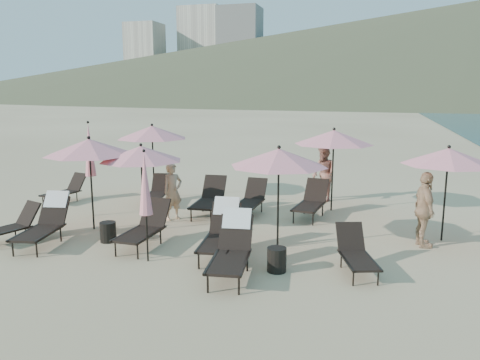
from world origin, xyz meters
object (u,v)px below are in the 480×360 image
(lounger_7, at_px, (158,191))
(lounger_0, at_px, (11,225))
(umbrella_open_0, at_px, (89,147))
(umbrella_open_5, at_px, (448,156))
(beachgoer_a, at_px, (173,191))
(umbrella_open_2, at_px, (279,158))
(lounger_1, at_px, (45,221))
(lounger_8, at_px, (209,198))
(lounger_5, at_px, (356,253))
(side_table_0, at_px, (108,232))
(lounger_4, at_px, (221,230))
(umbrella_closed_1, at_px, (90,150))
(side_table_1, at_px, (277,260))
(umbrella_open_3, at_px, (152,132))
(umbrella_open_4, at_px, (334,137))
(lounger_2, at_px, (144,227))
(lounger_10, at_px, (311,201))
(beachgoer_b, at_px, (324,174))
(lounger_9, at_px, (251,199))
(lounger_3, at_px, (232,247))
(umbrella_open_1, at_px, (141,154))
(lounger_6, at_px, (66,190))
(beachgoer_c, at_px, (424,210))

(lounger_7, bearing_deg, lounger_0, -122.79)
(umbrella_open_0, height_order, umbrella_open_5, umbrella_open_0)
(beachgoer_a, bearing_deg, umbrella_open_2, -80.16)
(lounger_1, height_order, lounger_8, lounger_1)
(lounger_5, bearing_deg, side_table_0, 159.06)
(lounger_0, distance_m, lounger_4, 5.18)
(umbrella_closed_1, bearing_deg, side_table_1, -24.43)
(umbrella_open_3, bearing_deg, umbrella_open_0, -88.32)
(umbrella_open_0, distance_m, umbrella_open_4, 6.89)
(lounger_4, relative_size, umbrella_open_2, 0.80)
(umbrella_open_4, bearing_deg, lounger_8, -156.41)
(lounger_7, relative_size, umbrella_open_3, 0.64)
(lounger_5, bearing_deg, umbrella_closed_1, 145.07)
(lounger_2, height_order, lounger_10, lounger_10)
(beachgoer_b, bearing_deg, lounger_9, -79.95)
(umbrella_open_3, bearing_deg, lounger_4, -49.72)
(lounger_3, height_order, umbrella_open_1, umbrella_open_1)
(lounger_2, bearing_deg, lounger_9, 66.80)
(lounger_0, xyz_separation_m, umbrella_open_4, (7.12, 5.15, 1.81))
(lounger_3, height_order, umbrella_open_4, umbrella_open_4)
(umbrella_open_0, bearing_deg, lounger_7, 83.66)
(lounger_4, bearing_deg, umbrella_open_4, 60.01)
(lounger_7, relative_size, umbrella_open_5, 0.69)
(lounger_2, xyz_separation_m, umbrella_open_3, (-2.05, 4.62, 1.75))
(lounger_3, relative_size, umbrella_closed_1, 0.71)
(lounger_0, height_order, lounger_10, lounger_10)
(lounger_6, bearing_deg, umbrella_open_2, -4.95)
(umbrella_open_0, distance_m, umbrella_open_1, 1.35)
(lounger_10, bearing_deg, lounger_3, -93.99)
(umbrella_open_3, bearing_deg, umbrella_open_4, -0.27)
(umbrella_open_1, distance_m, side_table_1, 4.63)
(umbrella_closed_1, bearing_deg, lounger_0, -101.58)
(lounger_1, bearing_deg, umbrella_open_3, 76.53)
(umbrella_open_1, bearing_deg, lounger_5, -14.33)
(lounger_2, xyz_separation_m, umbrella_open_1, (-0.62, 1.14, 1.54))
(lounger_8, xyz_separation_m, beachgoer_c, (5.73, -1.33, 0.39))
(lounger_10, relative_size, umbrella_open_4, 0.72)
(umbrella_open_0, relative_size, umbrella_open_2, 1.03)
(umbrella_open_4, distance_m, umbrella_closed_1, 7.07)
(lounger_2, relative_size, umbrella_open_1, 0.77)
(lounger_6, relative_size, lounger_9, 0.95)
(lounger_5, bearing_deg, umbrella_open_2, 133.35)
(umbrella_open_0, bearing_deg, umbrella_open_4, 32.63)
(umbrella_open_2, bearing_deg, lounger_10, 82.58)
(side_table_1, xyz_separation_m, beachgoer_b, (0.21, 6.46, 0.65))
(umbrella_open_2, xyz_separation_m, side_table_0, (-4.00, -0.68, -1.86))
(umbrella_open_4, bearing_deg, lounger_9, -154.99)
(lounger_4, xyz_separation_m, beachgoer_c, (4.32, 1.80, 0.33))
(lounger_6, bearing_deg, lounger_5, -6.98)
(umbrella_open_0, height_order, umbrella_open_4, umbrella_open_4)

